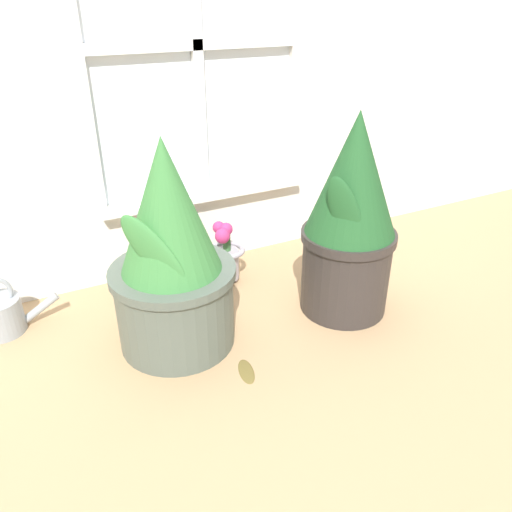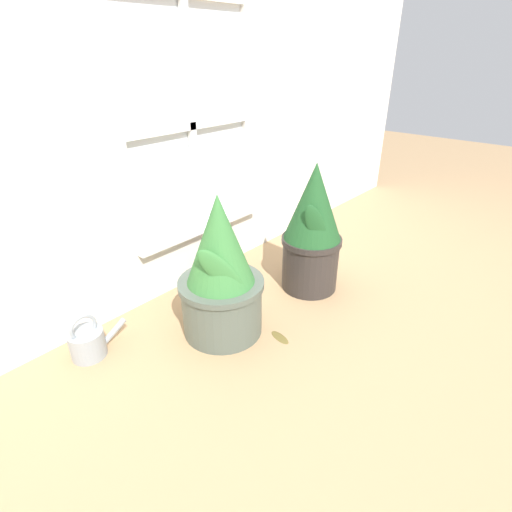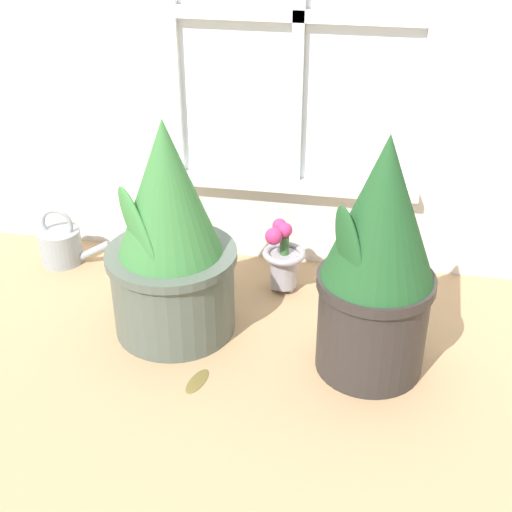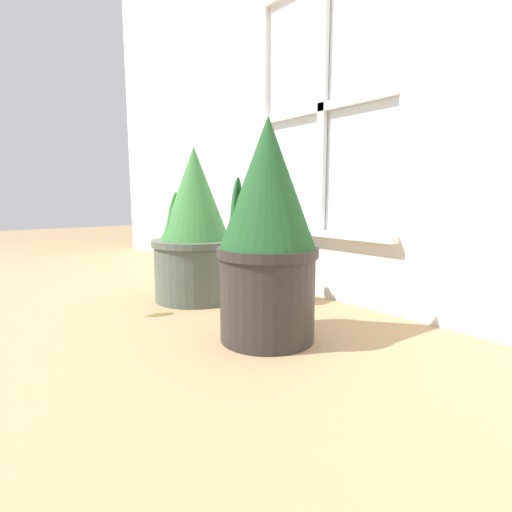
% 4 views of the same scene
% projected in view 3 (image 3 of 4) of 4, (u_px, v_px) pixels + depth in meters
% --- Properties ---
extents(ground_plane, '(10.00, 10.00, 0.00)m').
position_uv_depth(ground_plane, '(258.00, 381.00, 1.93)').
color(ground_plane, tan).
extents(potted_plant_left, '(0.38, 0.38, 0.66)m').
position_uv_depth(potted_plant_left, '(170.00, 241.00, 2.00)').
color(potted_plant_left, '#4C564C').
rests_on(potted_plant_left, ground_plane).
extents(potted_plant_right, '(0.31, 0.31, 0.68)m').
position_uv_depth(potted_plant_right, '(378.00, 261.00, 1.82)').
color(potted_plant_right, '#2D2826').
rests_on(potted_plant_right, ground_plane).
extents(flower_vase, '(0.14, 0.14, 0.24)m').
position_uv_depth(flower_vase, '(282.00, 257.00, 2.27)').
color(flower_vase, '#99939E').
rests_on(flower_vase, ground_plane).
extents(watering_can, '(0.26, 0.14, 0.20)m').
position_uv_depth(watering_can, '(61.00, 245.00, 2.45)').
color(watering_can, gray).
rests_on(watering_can, ground_plane).
extents(fallen_leaf, '(0.07, 0.12, 0.01)m').
position_uv_depth(fallen_leaf, '(197.00, 380.00, 1.93)').
color(fallen_leaf, brown).
rests_on(fallen_leaf, ground_plane).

